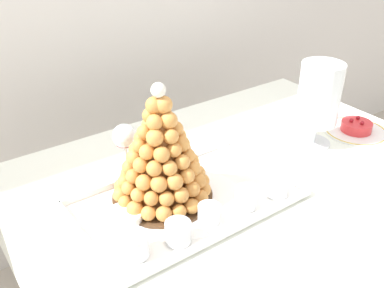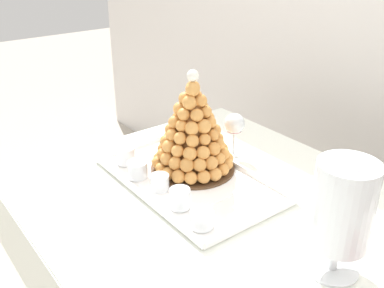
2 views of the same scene
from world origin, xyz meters
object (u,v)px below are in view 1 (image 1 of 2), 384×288
(dessert_cup_left, at_px, (135,245))
(fruit_tart_plate, at_px, (356,129))
(croquembouche, at_px, (161,156))
(creme_brulee_ramekin, at_px, (125,216))
(dessert_cup_centre, at_px, (209,214))
(wine_glass, at_px, (124,138))
(dessert_cup_right, at_px, (277,187))
(macaron_goblet, at_px, (319,95))
(dessert_cup_mid_right, at_px, (246,198))
(dessert_cup_mid_left, at_px, (178,233))
(serving_tray, at_px, (187,201))

(dessert_cup_left, distance_m, fruit_tart_plate, 0.92)
(croquembouche, distance_m, creme_brulee_ramekin, 0.18)
(dessert_cup_centre, bearing_deg, wine_glass, 98.56)
(dessert_cup_right, xyz_separation_m, macaron_goblet, (0.30, 0.14, 0.14))
(croquembouche, height_order, dessert_cup_centre, croquembouche)
(dessert_cup_right, bearing_deg, creme_brulee_ramekin, 160.75)
(dessert_cup_left, distance_m, wine_glass, 0.38)
(creme_brulee_ramekin, bearing_deg, croquembouche, 13.58)
(macaron_goblet, bearing_deg, creme_brulee_ramekin, -179.68)
(dessert_cup_left, bearing_deg, dessert_cup_mid_right, -1.92)
(dessert_cup_centre, relative_size, wine_glass, 0.38)
(dessert_cup_mid_right, bearing_deg, dessert_cup_centre, 175.95)
(croquembouche, xyz_separation_m, creme_brulee_ramekin, (-0.13, -0.03, -0.11))
(dessert_cup_right, height_order, macaron_goblet, macaron_goblet)
(croquembouche, height_order, dessert_cup_mid_right, croquembouche)
(dessert_cup_left, relative_size, dessert_cup_mid_left, 1.00)
(wine_glass, bearing_deg, serving_tray, -76.79)
(fruit_tart_plate, bearing_deg, creme_brulee_ramekin, 178.07)
(dessert_cup_left, distance_m, dessert_cup_right, 0.43)
(dessert_cup_mid_right, bearing_deg, wine_glass, 115.39)
(serving_tray, bearing_deg, creme_brulee_ramekin, 173.54)
(creme_brulee_ramekin, relative_size, fruit_tart_plate, 0.42)
(dessert_cup_centre, height_order, creme_brulee_ramekin, dessert_cup_centre)
(creme_brulee_ramekin, bearing_deg, serving_tray, -6.46)
(dessert_cup_centre, distance_m, wine_glass, 0.35)
(croquembouche, bearing_deg, wine_glass, 93.44)
(macaron_goblet, bearing_deg, dessert_cup_mid_right, -161.95)
(dessert_cup_right, distance_m, wine_glass, 0.45)
(dessert_cup_centre, bearing_deg, dessert_cup_right, -3.84)
(serving_tray, distance_m, dessert_cup_centre, 0.10)
(dessert_cup_left, bearing_deg, fruit_tart_plate, 5.59)
(dessert_cup_centre, relative_size, creme_brulee_ramekin, 0.64)
(creme_brulee_ramekin, distance_m, fruit_tart_plate, 0.88)
(croquembouche, relative_size, wine_glass, 2.19)
(dessert_cup_left, distance_m, dessert_cup_mid_right, 0.32)
(dessert_cup_mid_right, distance_m, dessert_cup_right, 0.11)
(macaron_goblet, relative_size, wine_glass, 1.88)
(dessert_cup_left, relative_size, dessert_cup_right, 1.03)
(fruit_tart_plate, bearing_deg, dessert_cup_centre, -172.59)
(dessert_cup_right, relative_size, fruit_tart_plate, 0.29)
(dessert_cup_mid_left, height_order, fruit_tart_plate, dessert_cup_mid_left)
(fruit_tart_plate, bearing_deg, dessert_cup_mid_right, -170.45)
(dessert_cup_mid_right, distance_m, creme_brulee_ramekin, 0.31)
(dessert_cup_mid_left, distance_m, dessert_cup_centre, 0.10)
(serving_tray, relative_size, creme_brulee_ramekin, 6.56)
(wine_glass, bearing_deg, fruit_tart_plate, -17.94)
(fruit_tart_plate, bearing_deg, dessert_cup_right, -167.65)
(dessert_cup_mid_left, bearing_deg, dessert_cup_left, 170.46)
(dessert_cup_mid_left, xyz_separation_m, fruit_tart_plate, (0.81, 0.11, -0.02))
(croquembouche, bearing_deg, fruit_tart_plate, -4.68)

